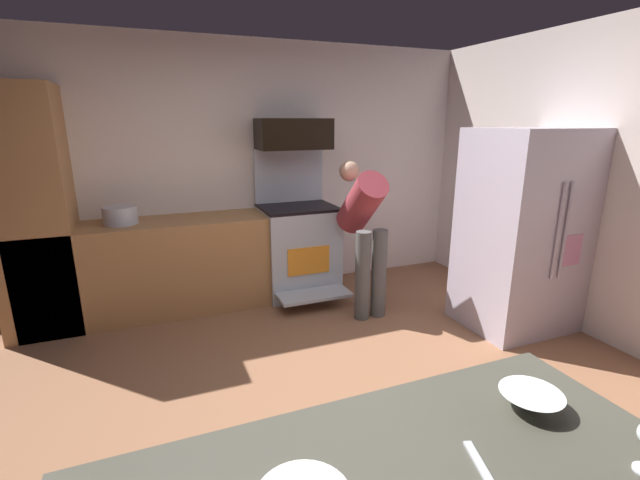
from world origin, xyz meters
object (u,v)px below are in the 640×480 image
microwave (294,134)px  refrigerator (522,231)px  person_cook (364,225)px  oven_range (298,246)px  mixing_bowl_large (530,400)px  stock_pot (120,215)px

microwave → refrigerator: size_ratio=0.42×
microwave → person_cook: microwave is taller
person_cook → microwave: bearing=118.5°
microwave → refrigerator: (1.57, -1.55, -0.80)m
oven_range → mixing_bowl_large: bearing=-95.7°
microwave → mixing_bowl_large: 3.52m
oven_range → mixing_bowl_large: 3.38m
oven_range → person_cook: oven_range is taller
oven_range → refrigerator: refrigerator is taller
oven_range → refrigerator: (1.57, -1.45, 0.36)m
microwave → mixing_bowl_large: microwave is taller
microwave → mixing_bowl_large: bearing=-95.5°
mixing_bowl_large → oven_range: bearing=84.3°
mixing_bowl_large → refrigerator: bearing=44.6°
mixing_bowl_large → stock_pot: (-1.36, 3.35, 0.05)m
oven_range → microwave: microwave is taller
oven_range → microwave: size_ratio=2.06×
microwave → mixing_bowl_large: size_ratio=3.67×
refrigerator → mixing_bowl_large: refrigerator is taller
oven_range → person_cook: (0.42, -0.68, 0.35)m
oven_range → refrigerator: 2.17m
person_cook → stock_pot: 2.22m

